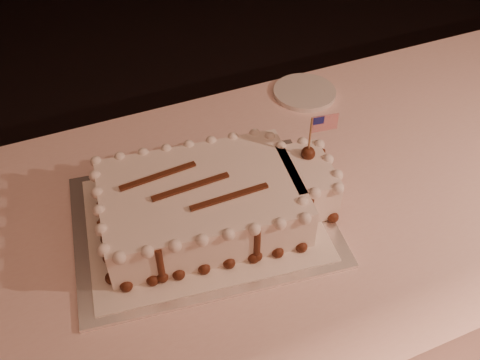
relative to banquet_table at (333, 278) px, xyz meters
name	(u,v)px	position (x,y,z in m)	size (l,w,h in m)	color
banquet_table	(333,278)	(0.00, 0.00, 0.00)	(2.40, 0.80, 0.75)	#FFD1C5
cake_board	(203,220)	(-0.35, 0.00, 0.38)	(0.50, 0.37, 0.01)	white
doily	(203,219)	(-0.35, 0.00, 0.38)	(0.44, 0.34, 0.00)	white
sheet_cake	(215,200)	(-0.32, 0.00, 0.43)	(0.49, 0.32, 0.19)	white
side_plate	(305,92)	(0.04, 0.31, 0.38)	(0.16, 0.16, 0.01)	silver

